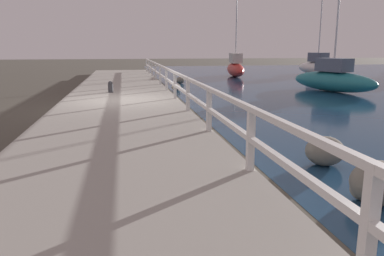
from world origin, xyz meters
name	(u,v)px	position (x,y,z in m)	size (l,w,h in m)	color
ground_plane	(121,108)	(0.00, 0.00, 0.00)	(120.00, 120.00, 0.00)	#4C473D
dock_walkway	(121,104)	(0.00, 0.00, 0.16)	(4.02, 36.00, 0.31)	#9E998E
railing	(175,80)	(1.91, 0.00, 0.96)	(0.10, 32.50, 0.95)	white
boulder_water_edge	(180,80)	(3.42, 8.90, 0.19)	(0.51, 0.46, 0.38)	#666056
boulder_near_dock	(365,190)	(3.36, -8.75, 0.15)	(0.41, 0.37, 0.31)	slate
boulder_downstream	(176,87)	(2.66, 5.18, 0.17)	(0.46, 0.41, 0.34)	gray
boulder_far_strip	(380,183)	(3.47, -8.88, 0.30)	(0.79, 0.71, 0.59)	#666056
boulder_mid_strip	(325,151)	(3.63, -7.19, 0.26)	(0.70, 0.63, 0.53)	#666056
mooring_bollard	(111,87)	(-0.40, 2.25, 0.54)	(0.20, 0.20, 0.46)	#333338
sailboat_red	(235,67)	(8.19, 13.49, 0.67)	(1.60, 4.99, 6.56)	red
sailboat_white	(318,66)	(15.07, 14.20, 0.65)	(1.96, 4.74, 6.93)	white
sailboat_teal	(333,79)	(10.02, 3.43, 0.60)	(2.69, 4.98, 5.56)	#1E707A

